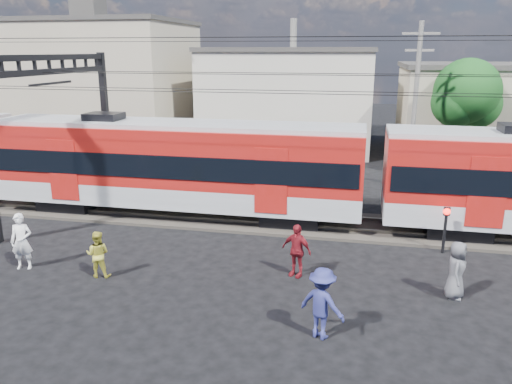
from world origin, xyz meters
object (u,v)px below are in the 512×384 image
commuter_train (180,163)px  pedestrian_a (22,241)px  crossing_signal (446,221)px  pedestrian_c (322,303)px

commuter_train → pedestrian_a: commuter_train is taller
pedestrian_a → crossing_signal: (14.00, 4.32, 0.25)m
pedestrian_a → crossing_signal: 14.65m
pedestrian_c → crossing_signal: size_ratio=1.09×
commuter_train → pedestrian_a: (-3.27, -6.36, -1.44)m
commuter_train → crossing_signal: (10.73, -2.04, -1.19)m
pedestrian_a → pedestrian_c: (10.14, -2.14, -0.01)m
pedestrian_a → crossing_signal: pedestrian_a is taller
pedestrian_a → pedestrian_c: 10.36m
pedestrian_a → pedestrian_c: size_ratio=1.02×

